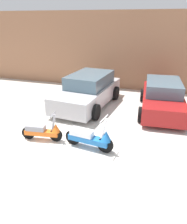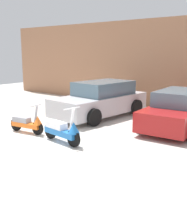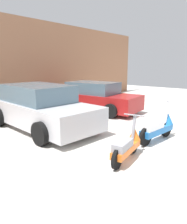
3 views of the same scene
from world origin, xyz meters
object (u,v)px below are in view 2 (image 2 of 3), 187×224
at_px(scooter_front_left, 28,123).
at_px(car_rear_left, 101,100).
at_px(scooter_front_right, 63,130).
at_px(car_rear_center, 179,110).

height_order(scooter_front_left, car_rear_left, car_rear_left).
height_order(scooter_front_right, car_rear_left, car_rear_left).
relative_size(scooter_front_right, car_rear_center, 0.40).
bearing_deg(car_rear_left, scooter_front_left, -0.68).
bearing_deg(car_rear_center, car_rear_left, -89.78).
relative_size(scooter_front_left, scooter_front_right, 0.86).
height_order(car_rear_left, car_rear_center, car_rear_left).
bearing_deg(scooter_front_left, car_rear_center, 37.84).
height_order(scooter_front_left, car_rear_center, car_rear_center).
height_order(scooter_front_right, car_rear_center, car_rear_center).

